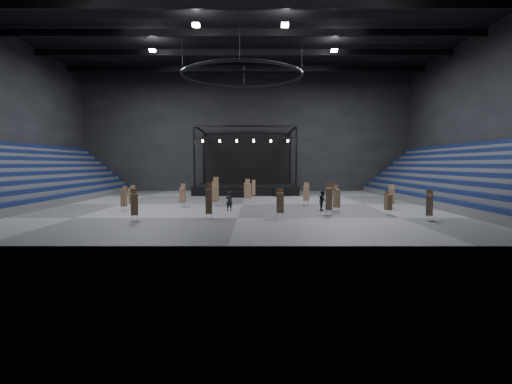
{
  "coord_description": "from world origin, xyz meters",
  "views": [
    {
      "loc": [
        1.44,
        -40.8,
        4.11
      ],
      "look_at": [
        1.4,
        -2.0,
        1.4
      ],
      "focal_mm": 28.0,
      "sensor_mm": 36.0,
      "label": 1
    }
  ],
  "objects_px": {
    "chair_stack_17": "(388,202)",
    "flight_case_mid": "(240,194)",
    "chair_stack_13": "(391,196)",
    "chair_stack_14": "(209,201)",
    "chair_stack_8": "(429,205)",
    "chair_stack_0": "(132,196)",
    "crew_member": "(323,201)",
    "stage": "(246,183)",
    "chair_stack_15": "(329,198)",
    "man_center": "(229,201)",
    "chair_stack_16": "(182,194)",
    "chair_stack_11": "(134,204)",
    "chair_stack_5": "(214,193)",
    "chair_stack_7": "(124,198)",
    "chair_stack_9": "(215,191)",
    "chair_stack_12": "(214,189)",
    "flight_case_right": "(279,193)",
    "chair_stack_10": "(337,198)",
    "chair_stack_6": "(247,190)",
    "chair_stack_1": "(280,202)",
    "chair_stack_2": "(248,190)",
    "chair_stack_3": "(254,189)",
    "chair_stack_4": "(306,193)",
    "flight_case_left": "(235,194)"
  },
  "relations": [
    {
      "from": "chair_stack_11",
      "to": "chair_stack_15",
      "type": "xyz_separation_m",
      "value": [
        14.73,
        3.2,
        0.13
      ]
    },
    {
      "from": "chair_stack_8",
      "to": "chair_stack_13",
      "type": "height_order",
      "value": "chair_stack_8"
    },
    {
      "from": "chair_stack_5",
      "to": "chair_stack_15",
      "type": "xyz_separation_m",
      "value": [
        10.02,
        -7.0,
        0.1
      ]
    },
    {
      "from": "chair_stack_12",
      "to": "chair_stack_13",
      "type": "relative_size",
      "value": 0.94
    },
    {
      "from": "chair_stack_14",
      "to": "flight_case_mid",
      "type": "bearing_deg",
      "value": 81.72
    },
    {
      "from": "chair_stack_4",
      "to": "chair_stack_13",
      "type": "xyz_separation_m",
      "value": [
        7.47,
        -3.3,
        -0.02
      ]
    },
    {
      "from": "chair_stack_11",
      "to": "chair_stack_7",
      "type": "bearing_deg",
      "value": 92.72
    },
    {
      "from": "flight_case_mid",
      "to": "chair_stack_15",
      "type": "relative_size",
      "value": 0.43
    },
    {
      "from": "chair_stack_7",
      "to": "chair_stack_3",
      "type": "bearing_deg",
      "value": 62.0
    },
    {
      "from": "chair_stack_17",
      "to": "chair_stack_9",
      "type": "bearing_deg",
      "value": 132.72
    },
    {
      "from": "chair_stack_17",
      "to": "flight_case_mid",
      "type": "bearing_deg",
      "value": 107.25
    },
    {
      "from": "flight_case_mid",
      "to": "flight_case_right",
      "type": "distance_m",
      "value": 5.2
    },
    {
      "from": "chair_stack_0",
      "to": "chair_stack_7",
      "type": "xyz_separation_m",
      "value": [
        -0.08,
        -2.06,
        0.01
      ]
    },
    {
      "from": "chair_stack_2",
      "to": "man_center",
      "type": "distance_m",
      "value": 7.78
    },
    {
      "from": "chair_stack_12",
      "to": "chair_stack_2",
      "type": "bearing_deg",
      "value": -43.64
    },
    {
      "from": "chair_stack_12",
      "to": "chair_stack_14",
      "type": "distance_m",
      "value": 17.43
    },
    {
      "from": "chair_stack_11",
      "to": "chair_stack_16",
      "type": "distance_m",
      "value": 10.02
    },
    {
      "from": "chair_stack_15",
      "to": "chair_stack_12",
      "type": "bearing_deg",
      "value": 130.76
    },
    {
      "from": "flight_case_right",
      "to": "chair_stack_7",
      "type": "relative_size",
      "value": 0.55
    },
    {
      "from": "stage",
      "to": "chair_stack_9",
      "type": "height_order",
      "value": "stage"
    },
    {
      "from": "chair_stack_7",
      "to": "chair_stack_14",
      "type": "distance_m",
      "value": 9.78
    },
    {
      "from": "chair_stack_2",
      "to": "crew_member",
      "type": "distance_m",
      "value": 10.18
    },
    {
      "from": "chair_stack_9",
      "to": "man_center",
      "type": "relative_size",
      "value": 1.63
    },
    {
      "from": "chair_stack_0",
      "to": "crew_member",
      "type": "height_order",
      "value": "chair_stack_0"
    },
    {
      "from": "crew_member",
      "to": "chair_stack_8",
      "type": "bearing_deg",
      "value": -128.04
    },
    {
      "from": "chair_stack_1",
      "to": "chair_stack_16",
      "type": "bearing_deg",
      "value": 137.05
    },
    {
      "from": "chair_stack_5",
      "to": "chair_stack_3",
      "type": "bearing_deg",
      "value": 84.01
    },
    {
      "from": "stage",
      "to": "chair_stack_13",
      "type": "distance_m",
      "value": 24.61
    },
    {
      "from": "chair_stack_12",
      "to": "chair_stack_11",
      "type": "bearing_deg",
      "value": -98.32
    },
    {
      "from": "chair_stack_8",
      "to": "chair_stack_9",
      "type": "height_order",
      "value": "chair_stack_9"
    },
    {
      "from": "chair_stack_17",
      "to": "chair_stack_12",
      "type": "bearing_deg",
      "value": 116.73
    },
    {
      "from": "chair_stack_14",
      "to": "chair_stack_8",
      "type": "bearing_deg",
      "value": -7.14
    },
    {
      "from": "chair_stack_7",
      "to": "chair_stack_8",
      "type": "height_order",
      "value": "chair_stack_8"
    },
    {
      "from": "chair_stack_14",
      "to": "chair_stack_15",
      "type": "height_order",
      "value": "chair_stack_14"
    },
    {
      "from": "chair_stack_8",
      "to": "chair_stack_16",
      "type": "bearing_deg",
      "value": 175.11
    },
    {
      "from": "flight_case_right",
      "to": "chair_stack_1",
      "type": "bearing_deg",
      "value": -93.12
    },
    {
      "from": "chair_stack_6",
      "to": "chair_stack_12",
      "type": "height_order",
      "value": "chair_stack_6"
    },
    {
      "from": "flight_case_left",
      "to": "chair_stack_17",
      "type": "relative_size",
      "value": 0.59
    },
    {
      "from": "chair_stack_13",
      "to": "chair_stack_14",
      "type": "height_order",
      "value": "chair_stack_14"
    },
    {
      "from": "chair_stack_4",
      "to": "chair_stack_9",
      "type": "xyz_separation_m",
      "value": [
        -9.17,
        -0.05,
        0.24
      ]
    },
    {
      "from": "chair_stack_1",
      "to": "chair_stack_13",
      "type": "height_order",
      "value": "chair_stack_1"
    },
    {
      "from": "chair_stack_1",
      "to": "chair_stack_2",
      "type": "xyz_separation_m",
      "value": [
        -2.67,
        12.78,
        0.06
      ]
    },
    {
      "from": "chair_stack_5",
      "to": "chair_stack_16",
      "type": "bearing_deg",
      "value": -158.59
    },
    {
      "from": "chair_stack_2",
      "to": "chair_stack_9",
      "type": "bearing_deg",
      "value": -155.96
    },
    {
      "from": "chair_stack_2",
      "to": "chair_stack_1",
      "type": "bearing_deg",
      "value": -93.76
    },
    {
      "from": "stage",
      "to": "chair_stack_2",
      "type": "distance_m",
      "value": 14.35
    },
    {
      "from": "chair_stack_2",
      "to": "man_center",
      "type": "relative_size",
      "value": 1.42
    },
    {
      "from": "stage",
      "to": "flight_case_mid",
      "type": "relative_size",
      "value": 12.31
    },
    {
      "from": "stage",
      "to": "man_center",
      "type": "height_order",
      "value": "stage"
    },
    {
      "from": "chair_stack_5",
      "to": "chair_stack_10",
      "type": "relative_size",
      "value": 1.04
    }
  ]
}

